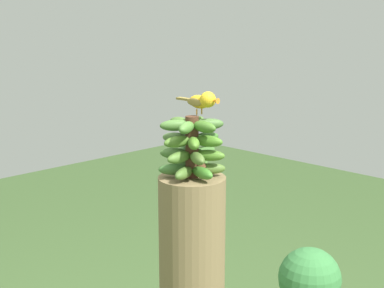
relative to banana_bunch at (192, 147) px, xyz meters
name	(u,v)px	position (x,y,z in m)	size (l,w,h in m)	color
banana_bunch	(192,147)	(0.00, 0.00, 0.00)	(0.24, 0.24, 0.22)	#4C2D1E
perched_bird	(203,101)	(-0.04, 0.01, 0.16)	(0.06, 0.21, 0.09)	#C68933
tropical_shrub	(310,279)	(-1.01, -0.12, -0.90)	(0.33, 0.33, 0.43)	brown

